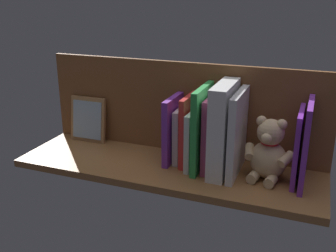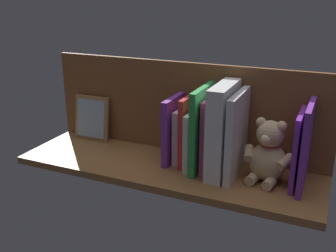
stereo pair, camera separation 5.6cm
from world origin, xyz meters
TOP-DOWN VIEW (x-y plane):
  - ground_plane at (0.00, 0.00)cm, footprint 94.41×29.56cm
  - shelf_back_panel at (0.00, -12.53)cm, footprint 94.41×1.50cm
  - book_0 at (-39.57, -2.47)cm, footprint 1.44×17.82cm
  - book_1 at (-37.41, -3.49)cm, footprint 1.33×15.78cm
  - teddy_bear at (-29.86, -2.03)cm, footprint 14.61×12.92cm
  - book_2 at (-20.77, -1.93)cm, footprint 2.06×18.89cm
  - dictionary_thick_white at (-16.50, -1.88)cm, footprint 4.92×18.79cm
  - book_3 at (-12.43, -3.50)cm, footprint 1.65×15.76cm
  - book_4 at (-9.91, -2.50)cm, footprint 1.84×17.75cm
  - book_5 at (-7.39, -3.38)cm, footprint 1.65×15.99cm
  - book_6 at (-5.00, -4.42)cm, footprint 1.59×13.91cm
  - book_7 at (-2.48, -5.30)cm, footprint 1.89×12.16cm
  - book_8 at (0.19, -4.16)cm, footprint 1.90×14.43cm
  - picture_frame_leaning at (34.12, -9.29)cm, footprint 13.49×3.64cm

SIDE VIEW (x-z plane):
  - ground_plane at x=0.00cm, z-range -2.20..0.00cm
  - picture_frame_leaning at x=34.12cm, z-range -0.09..15.86cm
  - teddy_bear at x=-29.86cm, z-range -1.09..17.18cm
  - book_7 at x=-2.48cm, z-range 0.00..17.24cm
  - book_5 at x=-7.39cm, z-range 0.00..17.78cm
  - book_8 at x=0.19cm, z-range 0.00..20.73cm
  - book_1 at x=-37.41cm, z-range 0.00..20.85cm
  - book_6 at x=-5.00cm, z-range 0.00..21.62cm
  - book_3 at x=-12.43cm, z-range 0.00..22.39cm
  - book_0 at x=-39.57cm, z-range 0.00..23.67cm
  - book_2 at x=-20.77cm, z-range 0.00..24.80cm
  - book_4 at x=-9.91cm, z-range 0.00..25.18cm
  - dictionary_thick_white at x=-16.50cm, z-range 0.00..26.82cm
  - shelf_back_panel at x=0.00cm, z-range 0.00..30.07cm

